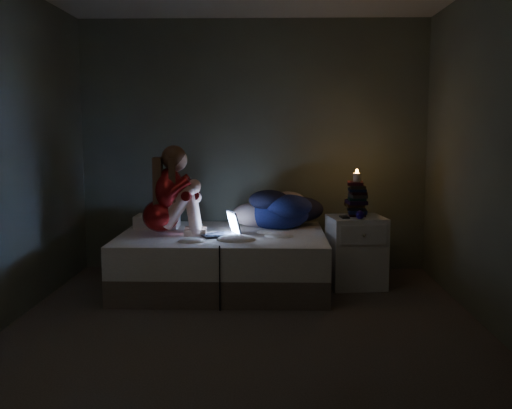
{
  "coord_description": "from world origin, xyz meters",
  "views": [
    {
      "loc": [
        0.18,
        -4.37,
        1.48
      ],
      "look_at": [
        0.05,
        1.0,
        0.8
      ],
      "focal_mm": 42.01,
      "sensor_mm": 36.0,
      "label": 1
    }
  ],
  "objects_px": {
    "bed": "(223,260)",
    "phone": "(343,217)",
    "nightstand": "(356,252)",
    "candle": "(357,176)",
    "laptop": "(219,224)",
    "woman": "(160,190)"
  },
  "relations": [
    {
      "from": "phone",
      "to": "candle",
      "type": "bearing_deg",
      "value": 40.24
    },
    {
      "from": "candle",
      "to": "phone",
      "type": "height_order",
      "value": "candle"
    },
    {
      "from": "laptop",
      "to": "candle",
      "type": "xyz_separation_m",
      "value": [
        1.27,
        0.29,
        0.41
      ]
    },
    {
      "from": "phone",
      "to": "woman",
      "type": "bearing_deg",
      "value": -174.87
    },
    {
      "from": "bed",
      "to": "laptop",
      "type": "distance_m",
      "value": 0.41
    },
    {
      "from": "nightstand",
      "to": "candle",
      "type": "bearing_deg",
      "value": 79.72
    },
    {
      "from": "bed",
      "to": "woman",
      "type": "relative_size",
      "value": 2.29
    },
    {
      "from": "laptop",
      "to": "nightstand",
      "type": "bearing_deg",
      "value": -14.25
    },
    {
      "from": "woman",
      "to": "candle",
      "type": "distance_m",
      "value": 1.82
    },
    {
      "from": "bed",
      "to": "nightstand",
      "type": "relative_size",
      "value": 2.82
    },
    {
      "from": "bed",
      "to": "candle",
      "type": "bearing_deg",
      "value": 5.92
    },
    {
      "from": "candle",
      "to": "phone",
      "type": "distance_m",
      "value": 0.41
    },
    {
      "from": "bed",
      "to": "nightstand",
      "type": "distance_m",
      "value": 1.25
    },
    {
      "from": "candle",
      "to": "phone",
      "type": "bearing_deg",
      "value": -140.9
    },
    {
      "from": "bed",
      "to": "phone",
      "type": "height_order",
      "value": "phone"
    },
    {
      "from": "phone",
      "to": "laptop",
      "type": "bearing_deg",
      "value": -169.83
    },
    {
      "from": "laptop",
      "to": "candle",
      "type": "distance_m",
      "value": 1.36
    },
    {
      "from": "bed",
      "to": "nightstand",
      "type": "xyz_separation_m",
      "value": [
        1.25,
        0.07,
        0.07
      ]
    },
    {
      "from": "bed",
      "to": "phone",
      "type": "bearing_deg",
      "value": 1.13
    },
    {
      "from": "nightstand",
      "to": "candle",
      "type": "distance_m",
      "value": 0.71
    },
    {
      "from": "candle",
      "to": "nightstand",
      "type": "bearing_deg",
      "value": -92.05
    },
    {
      "from": "nightstand",
      "to": "phone",
      "type": "distance_m",
      "value": 0.37
    }
  ]
}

